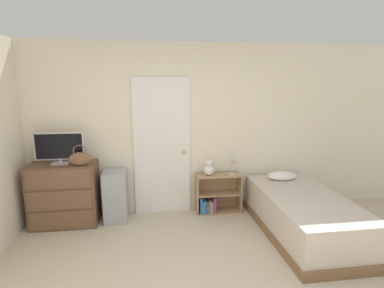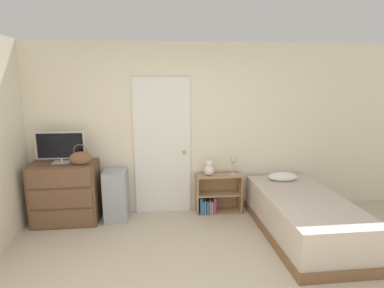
{
  "view_description": "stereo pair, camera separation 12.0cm",
  "coord_description": "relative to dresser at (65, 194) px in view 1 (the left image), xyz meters",
  "views": [
    {
      "loc": [
        -0.38,
        -2.13,
        1.98
      ],
      "look_at": [
        0.2,
        2.04,
        1.11
      ],
      "focal_mm": 28.0,
      "sensor_mm": 36.0,
      "label": 1
    },
    {
      "loc": [
        -0.26,
        -2.14,
        1.98
      ],
      "look_at": [
        0.2,
        2.04,
        1.11
      ],
      "focal_mm": 28.0,
      "sensor_mm": 36.0,
      "label": 2
    }
  ],
  "objects": [
    {
      "name": "tv",
      "position": [
        -0.02,
        0.01,
        0.67
      ],
      "size": [
        0.65,
        0.16,
        0.43
      ],
      "color": "#B7B7BC",
      "rests_on": "dresser"
    },
    {
      "name": "dresser",
      "position": [
        0.0,
        0.0,
        0.0
      ],
      "size": [
        0.89,
        0.47,
        0.88
      ],
      "color": "brown",
      "rests_on": "ground_plane"
    },
    {
      "name": "door_closed",
      "position": [
        1.38,
        0.23,
        0.59
      ],
      "size": [
        0.84,
        0.09,
        2.06
      ],
      "color": "white",
      "rests_on": "ground_plane"
    },
    {
      "name": "bed",
      "position": [
        3.18,
        -0.72,
        -0.17
      ],
      "size": [
        1.0,
        1.93,
        0.64
      ],
      "color": "brown",
      "rests_on": "ground_plane"
    },
    {
      "name": "bookshelf",
      "position": [
        2.18,
        0.11,
        -0.19
      ],
      "size": [
        0.69,
        0.27,
        0.6
      ],
      "color": "tan",
      "rests_on": "ground_plane"
    },
    {
      "name": "handbag",
      "position": [
        0.28,
        -0.14,
        0.54
      ],
      "size": [
        0.3,
        0.1,
        0.29
      ],
      "color": "brown",
      "rests_on": "dresser"
    },
    {
      "name": "wall_back",
      "position": [
        1.6,
        0.28,
        0.83
      ],
      "size": [
        10.0,
        0.06,
        2.55
      ],
      "color": "beige",
      "rests_on": "ground_plane"
    },
    {
      "name": "storage_bin",
      "position": [
        0.69,
        0.04,
        -0.08
      ],
      "size": [
        0.32,
        0.38,
        0.73
      ],
      "color": "#999EA8",
      "rests_on": "ground_plane"
    },
    {
      "name": "desk_lamp",
      "position": [
        2.43,
        0.06,
        0.36
      ],
      "size": [
        0.12,
        0.12,
        0.29
      ],
      "color": "#B2B2B7",
      "rests_on": "bookshelf"
    },
    {
      "name": "teddy_bear",
      "position": [
        2.07,
        0.1,
        0.26
      ],
      "size": [
        0.16,
        0.16,
        0.24
      ],
      "color": "silver",
      "rests_on": "bookshelf"
    }
  ]
}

